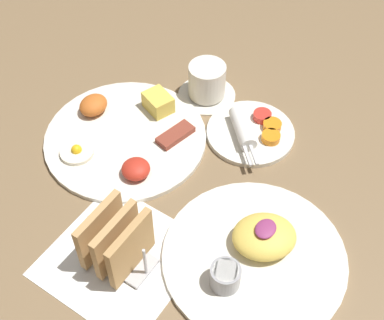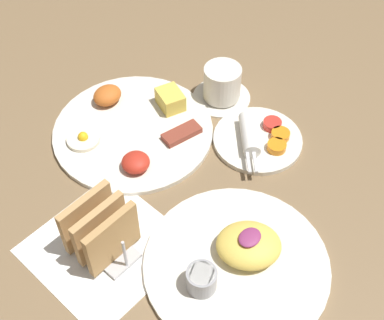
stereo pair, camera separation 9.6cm
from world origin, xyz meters
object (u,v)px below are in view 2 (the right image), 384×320
object	(u,v)px
plate_foreground	(237,260)
toast_rack	(101,231)
plate_breakfast	(133,128)
plate_condiments	(258,138)
coffee_cup	(222,85)

from	to	relation	value
plate_foreground	toast_rack	world-z (taller)	toast_rack
plate_breakfast	plate_foreground	size ratio (longest dim) A/B	1.04
plate_condiments	plate_foreground	world-z (taller)	plate_foreground
plate_condiments	coffee_cup	world-z (taller)	coffee_cup
plate_condiments	plate_foreground	distance (m)	0.27
plate_foreground	coffee_cup	bearing A→B (deg)	44.22
plate_breakfast	toast_rack	bearing A→B (deg)	-143.62
plate_condiments	coffee_cup	xyz separation A→B (m)	(0.05, 0.13, 0.02)
plate_condiments	plate_foreground	bearing A→B (deg)	-148.80
toast_rack	plate_breakfast	bearing A→B (deg)	36.38
plate_condiments	plate_foreground	xyz separation A→B (m)	(-0.23, -0.14, 0.00)
plate_foreground	coffee_cup	distance (m)	0.39
plate_breakfast	toast_rack	distance (m)	0.27
plate_foreground	toast_rack	size ratio (longest dim) A/B	2.58
plate_foreground	toast_rack	xyz separation A→B (m)	(-0.12, 0.18, 0.04)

